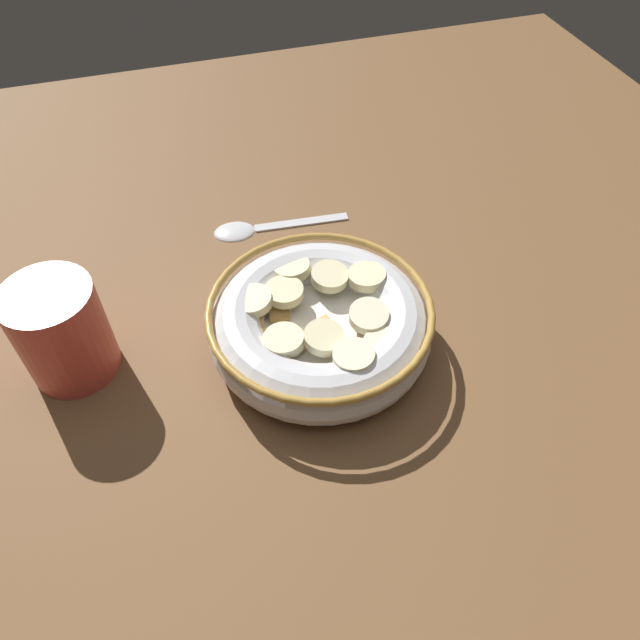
{
  "coord_description": "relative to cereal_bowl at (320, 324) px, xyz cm",
  "views": [
    {
      "loc": [
        -29.84,
        9.27,
        38.59
      ],
      "look_at": [
        0.0,
        0.0,
        3.0
      ],
      "focal_mm": 33.69,
      "sensor_mm": 36.0,
      "label": 1
    }
  ],
  "objects": [
    {
      "name": "spoon",
      "position": [
        15.86,
        2.13,
        -2.17
      ],
      "size": [
        3.39,
        13.55,
        0.8
      ],
      "color": "silver",
      "rests_on": "ground_plane"
    },
    {
      "name": "cereal_bowl",
      "position": [
        0.0,
        0.0,
        0.0
      ],
      "size": [
        17.83,
        17.83,
        4.84
      ],
      "color": "silver",
      "rests_on": "ground_plane"
    },
    {
      "name": "coffee_mug",
      "position": [
        3.88,
        19.2,
        1.63
      ],
      "size": [
        9.5,
        6.78,
        8.29
      ],
      "color": "#D84C3F",
      "rests_on": "ground_plane"
    },
    {
      "name": "ground_plane",
      "position": [
        0.01,
        0.01,
        -3.51
      ],
      "size": [
        105.83,
        105.83,
        2.0
      ],
      "primitive_type": "cube",
      "color": "brown"
    }
  ]
}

